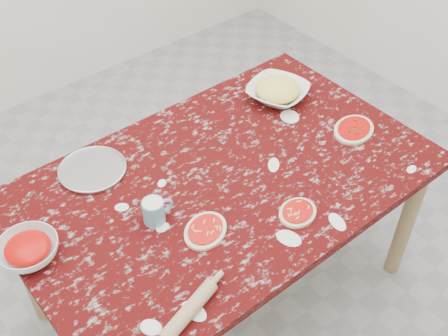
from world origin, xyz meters
TOP-DOWN VIEW (x-y plane):
  - ground at (0.00, 0.00)m, footprint 4.00×4.00m
  - worktable at (0.00, 0.00)m, footprint 1.60×1.00m
  - pizza_tray at (-0.37, 0.35)m, footprint 0.27×0.27m
  - sauce_bowl at (-0.74, 0.12)m, footprint 0.24×0.24m
  - cheese_bowl at (0.51, 0.24)m, footprint 0.33×0.33m
  - flour_mug at (-0.32, -0.01)m, footprint 0.12×0.08m
  - pizza_left at (-0.22, -0.17)m, footprint 0.22×0.20m
  - pizza_mid at (0.09, -0.31)m, footprint 0.17×0.15m
  - pizza_right at (0.60, -0.13)m, footprint 0.24×0.20m
  - rolling_pin at (-0.46, -0.40)m, footprint 0.24×0.11m

SIDE VIEW (x-z plane):
  - ground at x=0.00m, z-range 0.00..0.00m
  - worktable at x=0.00m, z-range 0.29..1.04m
  - pizza_tray at x=-0.37m, z-range 0.75..0.76m
  - pizza_right at x=0.60m, z-range 0.75..0.77m
  - pizza_left at x=-0.22m, z-range 0.75..0.77m
  - pizza_mid at x=0.09m, z-range 0.75..0.77m
  - rolling_pin at x=-0.46m, z-range 0.75..0.80m
  - cheese_bowl at x=0.51m, z-range 0.75..0.81m
  - sauce_bowl at x=-0.74m, z-range 0.75..0.81m
  - flour_mug at x=-0.32m, z-range 0.75..0.84m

